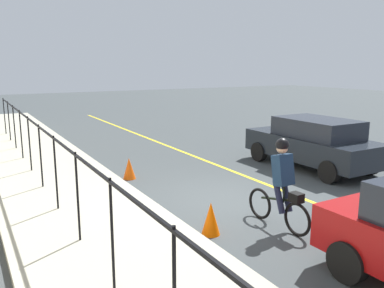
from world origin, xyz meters
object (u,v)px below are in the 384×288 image
at_px(patrol_sedan, 313,142).
at_px(traffic_cone_near, 129,168).
at_px(traffic_cone_far, 211,218).
at_px(cyclist_lead, 282,184).

relative_size(patrol_sedan, traffic_cone_near, 7.24).
bearing_deg(traffic_cone_far, patrol_sedan, -63.93).
distance_m(cyclist_lead, traffic_cone_far, 1.55).
distance_m(traffic_cone_near, traffic_cone_far, 4.38).
bearing_deg(patrol_sedan, traffic_cone_near, 72.48).
height_order(cyclist_lead, patrol_sedan, cyclist_lead).
bearing_deg(patrol_sedan, cyclist_lead, 126.84).
bearing_deg(traffic_cone_near, patrol_sedan, -107.29).
relative_size(cyclist_lead, patrol_sedan, 0.41).
bearing_deg(traffic_cone_far, cyclist_lead, -107.48).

